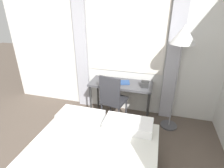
{
  "coord_description": "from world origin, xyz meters",
  "views": [
    {
      "loc": [
        0.75,
        -0.07,
        2.05
      ],
      "look_at": [
        0.08,
        2.37,
        0.88
      ],
      "focal_mm": 28.0,
      "sensor_mm": 36.0,
      "label": 1
    }
  ],
  "objects_px": {
    "telephone": "(145,84)",
    "desk_chair": "(112,98)",
    "standing_lamp": "(183,42)",
    "book": "(122,82)",
    "desk": "(121,86)"
  },
  "relations": [
    {
      "from": "desk",
      "to": "desk_chair",
      "type": "height_order",
      "value": "desk_chair"
    },
    {
      "from": "standing_lamp",
      "to": "desk",
      "type": "bearing_deg",
      "value": 176.01
    },
    {
      "from": "desk_chair",
      "to": "book",
      "type": "xyz_separation_m",
      "value": [
        0.11,
        0.25,
        0.2
      ]
    },
    {
      "from": "standing_lamp",
      "to": "book",
      "type": "distance_m",
      "value": 1.21
    },
    {
      "from": "desk",
      "to": "standing_lamp",
      "type": "xyz_separation_m",
      "value": [
        0.93,
        -0.06,
        0.87
      ]
    },
    {
      "from": "standing_lamp",
      "to": "telephone",
      "type": "relative_size",
      "value": 11.67
    },
    {
      "from": "desk",
      "to": "book",
      "type": "bearing_deg",
      "value": 6.02
    },
    {
      "from": "book",
      "to": "standing_lamp",
      "type": "bearing_deg",
      "value": -4.22
    },
    {
      "from": "desk_chair",
      "to": "desk",
      "type": "bearing_deg",
      "value": 81.17
    },
    {
      "from": "telephone",
      "to": "desk_chair",
      "type": "bearing_deg",
      "value": -158.0
    },
    {
      "from": "desk_chair",
      "to": "telephone",
      "type": "bearing_deg",
      "value": 33.84
    },
    {
      "from": "book",
      "to": "desk_chair",
      "type": "bearing_deg",
      "value": -114.7
    },
    {
      "from": "desk",
      "to": "book",
      "type": "distance_m",
      "value": 0.09
    },
    {
      "from": "desk_chair",
      "to": "telephone",
      "type": "relative_size",
      "value": 6.33
    },
    {
      "from": "standing_lamp",
      "to": "book",
      "type": "xyz_separation_m",
      "value": [
        -0.91,
        0.07,
        -0.79
      ]
    }
  ]
}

